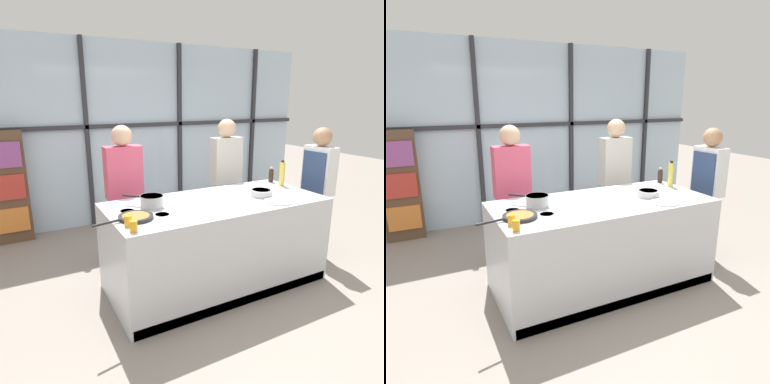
# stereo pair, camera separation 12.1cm
# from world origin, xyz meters

# --- Properties ---
(ground_plane) EXTENTS (18.00, 18.00, 0.00)m
(ground_plane) POSITION_xyz_m (0.00, 0.00, 0.00)
(ground_plane) COLOR gray
(back_window_wall) EXTENTS (6.40, 0.10, 2.80)m
(back_window_wall) POSITION_xyz_m (0.00, 2.47, 1.40)
(back_window_wall) COLOR silver
(back_window_wall) RESTS_ON ground_plane
(bookshelf) EXTENTS (0.50, 0.19, 1.55)m
(bookshelf) POSITION_xyz_m (-1.90, 2.28, 0.77)
(bookshelf) COLOR brown
(bookshelf) RESTS_ON ground_plane
(demo_island) EXTENTS (2.26, 1.02, 0.93)m
(demo_island) POSITION_xyz_m (-0.00, -0.00, 0.47)
(demo_island) COLOR silver
(demo_island) RESTS_ON ground_plane
(chef) EXTENTS (0.23, 0.40, 1.62)m
(chef) POSITION_xyz_m (1.50, 0.05, 0.93)
(chef) COLOR #232838
(chef) RESTS_ON ground_plane
(spectator_far_left) EXTENTS (0.42, 0.23, 1.67)m
(spectator_far_left) POSITION_xyz_m (-0.70, 0.89, 0.96)
(spectator_far_left) COLOR #232838
(spectator_far_left) RESTS_ON ground_plane
(spectator_center_left) EXTENTS (0.41, 0.24, 1.70)m
(spectator_center_left) POSITION_xyz_m (0.70, 0.89, 0.98)
(spectator_center_left) COLOR #232838
(spectator_center_left) RESTS_ON ground_plane
(frying_pan) EXTENTS (0.55, 0.31, 0.03)m
(frying_pan) POSITION_xyz_m (-0.92, -0.13, 0.95)
(frying_pan) COLOR #232326
(frying_pan) RESTS_ON demo_island
(saucepan) EXTENTS (0.35, 0.34, 0.11)m
(saucepan) POSITION_xyz_m (-0.67, 0.13, 0.99)
(saucepan) COLOR silver
(saucepan) RESTS_ON demo_island
(white_plate) EXTENTS (0.28, 0.28, 0.01)m
(white_plate) POSITION_xyz_m (0.52, -0.34, 0.94)
(white_plate) COLOR white
(white_plate) RESTS_ON demo_island
(mixing_bowl) EXTENTS (0.24, 0.24, 0.07)m
(mixing_bowl) POSITION_xyz_m (0.52, -0.07, 0.97)
(mixing_bowl) COLOR silver
(mixing_bowl) RESTS_ON demo_island
(oil_bottle) EXTENTS (0.07, 0.07, 0.31)m
(oil_bottle) POSITION_xyz_m (1.03, 0.18, 1.08)
(oil_bottle) COLOR #E0CC4C
(oil_bottle) RESTS_ON demo_island
(pepper_grinder) EXTENTS (0.06, 0.06, 0.20)m
(pepper_grinder) POSITION_xyz_m (1.04, 0.38, 1.02)
(pepper_grinder) COLOR #332319
(pepper_grinder) RESTS_ON demo_island
(juice_glass_near) EXTENTS (0.06, 0.06, 0.09)m
(juice_glass_near) POSITION_xyz_m (-1.03, -0.41, 0.98)
(juice_glass_near) COLOR orange
(juice_glass_near) RESTS_ON demo_island
(juice_glass_far) EXTENTS (0.06, 0.06, 0.09)m
(juice_glass_far) POSITION_xyz_m (-1.03, -0.27, 0.98)
(juice_glass_far) COLOR orange
(juice_glass_far) RESTS_ON demo_island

